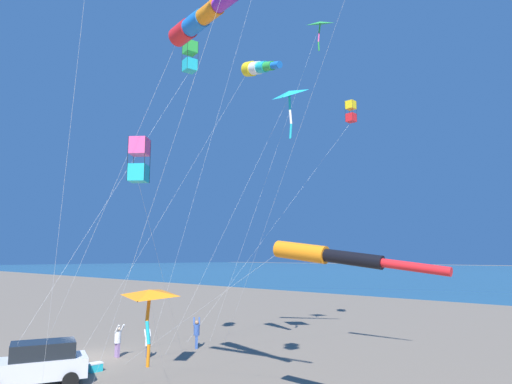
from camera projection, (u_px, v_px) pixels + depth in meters
name	position (u px, v px, depth m)	size (l,w,h in m)	color
ground_plane	(90.00, 357.00, 24.67)	(600.00, 600.00, 0.00)	#756654
parked_car	(36.00, 364.00, 19.24)	(4.67, 3.23, 1.85)	silver
cooler_box	(95.00, 367.00, 21.64)	(0.62, 0.42, 0.42)	#1EB7C6
person_adult_flyer	(197.00, 332.00, 27.18)	(0.62, 0.65, 1.82)	#335199
person_child_green_jacket	(148.00, 342.00, 24.65)	(0.45, 0.52, 1.51)	#335199
person_child_grey_jacket	(118.00, 339.00, 24.81)	(0.42, 0.54, 1.79)	#8E6B9E
kite_windsock_black_fish_shape	(205.00, 16.00, 16.76)	(2.61, 13.57, 15.00)	red
kite_delta_small_distant	(149.00, 296.00, 13.40)	(6.56, 8.23, 4.64)	orange
kite_box_red_high_left	(139.00, 160.00, 18.39)	(7.12, 5.93, 10.42)	#EF4C93
kite_box_orange_high_right	(190.00, 57.00, 25.05)	(8.72, 2.62, 17.55)	green
kite_delta_rainbow_low_near	(319.00, 25.00, 28.28)	(2.77, 8.63, 20.51)	green
kite_windsock_blue_topmost	(258.00, 68.00, 24.87)	(6.45, 9.92, 16.69)	yellow
kite_box_purple_drifting	(351.00, 112.00, 34.55)	(10.77, 6.83, 17.53)	yellow
kite_windsock_magenta_far_left	(328.00, 256.00, 15.19)	(0.83, 16.83, 6.13)	orange
kite_delta_long_streamer_right	(289.00, 95.00, 26.60)	(5.07, 6.86, 15.64)	#1EB7C6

